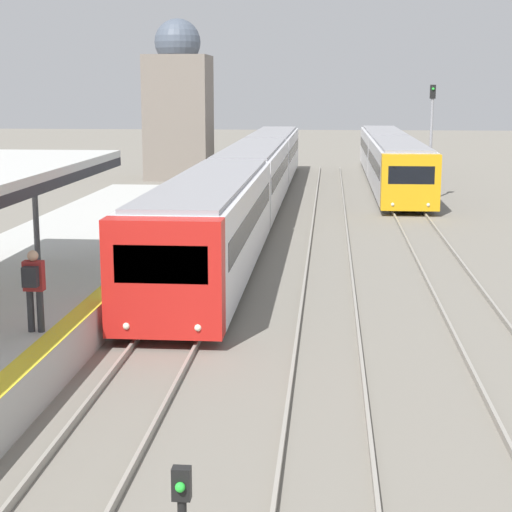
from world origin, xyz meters
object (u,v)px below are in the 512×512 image
at_px(train_near, 252,176).
at_px(train_far, 390,157).
at_px(signal_mast_far, 431,130).
at_px(person_on_platform, 34,284).

height_order(train_near, train_far, train_near).
distance_m(train_far, signal_mast_far, 8.73).
distance_m(train_near, train_far, 14.82).
xyz_separation_m(train_near, signal_mast_far, (8.82, 4.51, 1.97)).
bearing_deg(train_near, person_on_platform, -95.11).
relative_size(train_near, train_far, 1.58).
bearing_deg(signal_mast_far, train_far, 100.04).
height_order(train_far, signal_mast_far, signal_mast_far).
relative_size(person_on_platform, signal_mast_far, 0.28).
bearing_deg(person_on_platform, train_far, 75.64).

